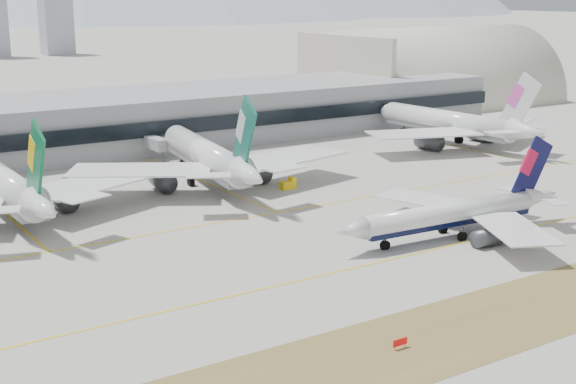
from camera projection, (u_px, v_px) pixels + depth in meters
ground at (300, 267)px, 129.14m from camera, size 3000.00×3000.00×0.00m
taxiing_airliner at (457, 214)px, 144.87m from camera, size 50.99×44.23×17.13m
widebody_eva at (6, 187)px, 157.01m from camera, size 63.87×62.21×22.76m
widebody_cathay at (209, 158)px, 182.84m from camera, size 66.06×65.35×23.86m
widebody_china_air at (453, 124)px, 231.06m from camera, size 65.27×63.90×23.29m
terminal at (67, 125)px, 220.55m from camera, size 280.00×43.10×15.00m
hangar at (431, 103)px, 320.82m from camera, size 91.00×60.00×60.00m
hold_sign_left at (400, 342)px, 99.44m from camera, size 2.20×0.15×1.35m
gse_c at (288, 184)px, 180.56m from camera, size 3.55×2.00×2.60m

